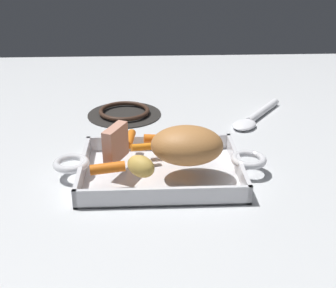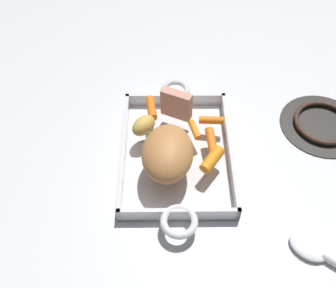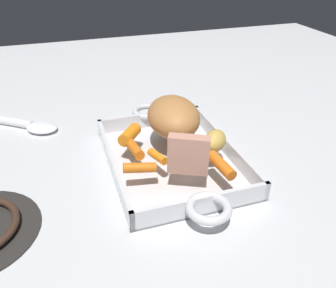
% 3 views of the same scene
% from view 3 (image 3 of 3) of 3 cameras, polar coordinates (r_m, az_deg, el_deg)
% --- Properties ---
extents(ground_plane, '(1.93, 1.93, 0.00)m').
position_cam_3_polar(ground_plane, '(0.67, 0.57, -3.12)').
color(ground_plane, silver).
extents(roasting_dish, '(0.41, 0.23, 0.04)m').
position_cam_3_polar(roasting_dish, '(0.66, 0.57, -2.28)').
color(roasting_dish, silver).
rests_on(roasting_dish, ground_plane).
extents(pork_roast, '(0.14, 0.11, 0.07)m').
position_cam_3_polar(pork_roast, '(0.67, 0.89, 4.48)').
color(pork_roast, '#B4763F').
rests_on(pork_roast, roasting_dish).
extents(roast_slice_thin, '(0.05, 0.07, 0.07)m').
position_cam_3_polar(roast_slice_thin, '(0.56, 3.50, -1.72)').
color(roast_slice_thin, tan).
rests_on(roast_slice_thin, roasting_dish).
extents(baby_carrot_northwest, '(0.06, 0.05, 0.03)m').
position_cam_3_polar(baby_carrot_northwest, '(0.66, -6.24, 1.54)').
color(baby_carrot_northwest, orange).
rests_on(baby_carrot_northwest, roasting_dish).
extents(baby_carrot_long, '(0.07, 0.02, 0.02)m').
position_cam_3_polar(baby_carrot_long, '(0.62, -5.50, -0.77)').
color(baby_carrot_long, orange).
rests_on(baby_carrot_long, roasting_dish).
extents(baby_carrot_center_left, '(0.07, 0.03, 0.02)m').
position_cam_3_polar(baby_carrot_center_left, '(0.58, 8.66, -3.41)').
color(baby_carrot_center_left, orange).
rests_on(baby_carrot_center_left, roasting_dish).
extents(baby_carrot_center_right, '(0.02, 0.06, 0.02)m').
position_cam_3_polar(baby_carrot_center_right, '(0.58, -4.63, -3.86)').
color(baby_carrot_center_right, orange).
rests_on(baby_carrot_center_right, roasting_dish).
extents(baby_carrot_short, '(0.05, 0.03, 0.02)m').
position_cam_3_polar(baby_carrot_short, '(0.60, -1.71, -2.04)').
color(baby_carrot_short, orange).
rests_on(baby_carrot_short, roasting_dish).
extents(potato_corner, '(0.07, 0.07, 0.04)m').
position_cam_3_polar(potato_corner, '(0.63, 7.61, 0.47)').
color(potato_corner, gold).
rests_on(potato_corner, roasting_dish).
extents(serving_spoon, '(0.17, 0.21, 0.02)m').
position_cam_3_polar(serving_spoon, '(0.85, -22.83, 3.09)').
color(serving_spoon, white).
rests_on(serving_spoon, ground_plane).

